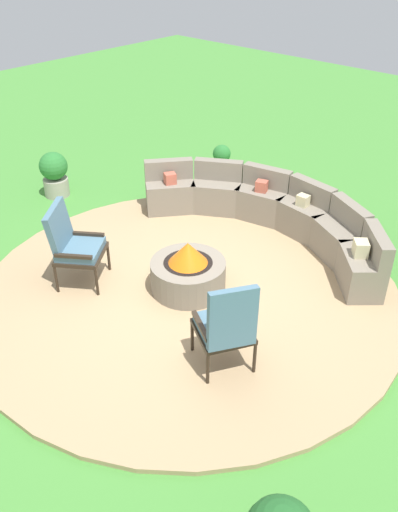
% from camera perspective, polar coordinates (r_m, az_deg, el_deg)
% --- Properties ---
extents(ground_plane, '(24.00, 24.00, 0.00)m').
position_cam_1_polar(ground_plane, '(6.88, -1.13, -3.82)').
color(ground_plane, '#478C38').
extents(patio_circle, '(5.33, 5.33, 0.06)m').
position_cam_1_polar(patio_circle, '(6.86, -1.13, -3.62)').
color(patio_circle, tan).
rests_on(patio_circle, ground_plane).
extents(fire_pit, '(0.94, 0.94, 0.67)m').
position_cam_1_polar(fire_pit, '(6.70, -1.16, -1.65)').
color(fire_pit, gray).
rests_on(fire_pit, patio_circle).
extents(curved_stone_bench, '(4.08, 1.49, 0.79)m').
position_cam_1_polar(curved_stone_bench, '(7.92, 7.66, 4.42)').
color(curved_stone_bench, gray).
rests_on(curved_stone_bench, patio_circle).
extents(lounge_chair_front_left, '(0.80, 0.83, 1.08)m').
position_cam_1_polar(lounge_chair_front_left, '(6.87, -13.24, 1.31)').
color(lounge_chair_front_left, '#2D2319').
rests_on(lounge_chair_front_left, patio_circle).
extents(lounge_chair_front_right, '(0.75, 0.75, 1.09)m').
position_cam_1_polar(lounge_chair_front_right, '(5.41, 2.95, -7.32)').
color(lounge_chair_front_right, '#2D2319').
rests_on(lounge_chair_front_right, patio_circle).
extents(potted_plant_1, '(0.33, 0.33, 0.55)m').
position_cam_1_polar(potted_plant_1, '(9.98, 2.42, 10.29)').
color(potted_plant_1, brown).
rests_on(potted_plant_1, ground_plane).
extents(potted_plant_2, '(0.47, 0.47, 0.77)m').
position_cam_1_polar(potted_plant_2, '(9.40, -15.09, 8.52)').
color(potted_plant_2, '#A89E8E').
rests_on(potted_plant_2, ground_plane).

